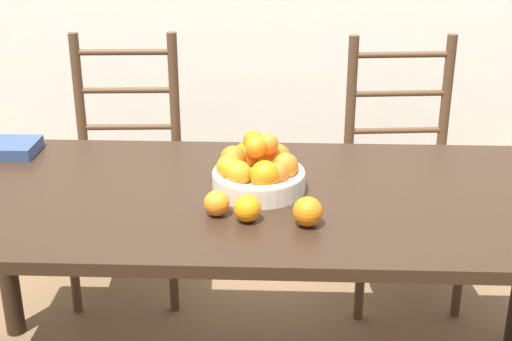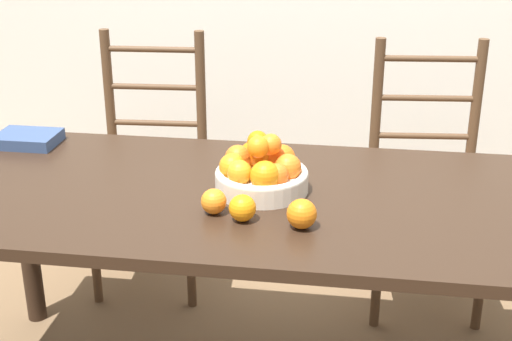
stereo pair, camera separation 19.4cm
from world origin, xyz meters
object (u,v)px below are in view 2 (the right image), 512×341
Objects in this scene: fruit_bowl at (260,171)px; orange_loose_1 at (242,208)px; book_stack at (28,139)px; orange_loose_2 at (302,214)px; orange_loose_0 at (214,201)px; chair_right at (426,185)px; chair_left at (151,169)px.

orange_loose_1 is (-0.02, -0.20, -0.02)m from fruit_bowl.
orange_loose_1 is 0.94m from book_stack.
fruit_bowl reaches higher than orange_loose_2.
orange_loose_2 reaches higher than book_stack.
orange_loose_0 is 0.34× the size of book_stack.
fruit_bowl is 0.88m from book_stack.
book_stack is (-1.37, -0.44, 0.27)m from chair_right.
chair_right is at bearing 52.72° from fruit_bowl.
orange_loose_0 is 0.09m from orange_loose_1.
fruit_bowl is at bearing 122.12° from orange_loose_2.
chair_left and chair_right have the same top height.
orange_loose_1 is 0.07× the size of chair_left.
book_stack is (-0.97, 0.49, -0.02)m from orange_loose_2.
orange_loose_1 is at bearing -127.06° from chair_right.
orange_loose_0 is at bearing 167.86° from orange_loose_2.
fruit_bowl is 1.32× the size of book_stack.
orange_loose_2 is at bearing -6.98° from orange_loose_1.
chair_left reaches higher than orange_loose_0.
orange_loose_1 is at bearing -63.52° from chair_left.
chair_right is 5.03× the size of book_stack.
orange_loose_1 is (0.08, -0.03, 0.00)m from orange_loose_0.
orange_loose_1 is 1.10m from chair_right.
chair_right is at bearing 58.47° from orange_loose_1.
fruit_bowl is 0.94m from chair_right.
chair_left is (-0.69, 0.93, -0.29)m from orange_loose_2.
orange_loose_2 is at bearing -118.87° from chair_right.
chair_right is at bearing -3.69° from chair_left.
orange_loose_2 is 0.08× the size of chair_right.
orange_loose_1 is at bearing -29.84° from book_stack.
orange_loose_0 is at bearing -30.73° from book_stack.
orange_loose_0 is at bearing -131.69° from chair_right.
fruit_bowl is 0.26m from orange_loose_2.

